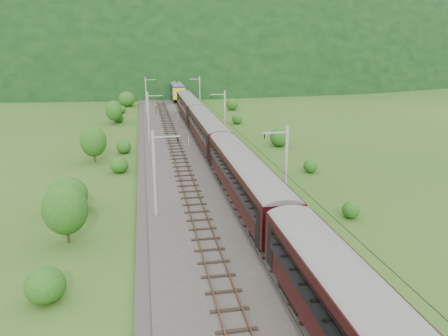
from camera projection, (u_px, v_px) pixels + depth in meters
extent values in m
plane|color=#284A17|center=(222.00, 214.00, 41.65)|extent=(600.00, 600.00, 0.00)
cube|color=#38332D|center=(207.00, 181.00, 51.07)|extent=(14.00, 220.00, 0.30)
cube|color=#523323|center=(180.00, 180.00, 50.43)|extent=(0.08, 220.00, 0.15)
cube|color=#523323|center=(193.00, 179.00, 50.68)|extent=(0.08, 220.00, 0.15)
cube|color=black|center=(186.00, 180.00, 50.59)|extent=(2.40, 220.00, 0.12)
cube|color=#523323|center=(221.00, 177.00, 51.27)|extent=(0.08, 220.00, 0.15)
cube|color=#523323|center=(233.00, 177.00, 51.52)|extent=(0.08, 220.00, 0.15)
cube|color=black|center=(227.00, 178.00, 51.43)|extent=(2.40, 220.00, 0.12)
cylinder|color=gray|center=(154.00, 174.00, 39.39)|extent=(0.28, 0.28, 8.00)
cube|color=gray|center=(166.00, 137.00, 38.67)|extent=(2.40, 0.12, 0.12)
cylinder|color=black|center=(178.00, 140.00, 38.92)|extent=(0.10, 0.10, 0.50)
cylinder|color=gray|center=(148.00, 117.00, 69.65)|extent=(0.28, 0.28, 8.00)
cube|color=gray|center=(155.00, 96.00, 68.92)|extent=(2.40, 0.12, 0.12)
cylinder|color=black|center=(162.00, 97.00, 69.18)|extent=(0.10, 0.10, 0.50)
cylinder|color=gray|center=(146.00, 95.00, 99.91)|extent=(0.28, 0.28, 8.00)
cube|color=gray|center=(151.00, 80.00, 99.18)|extent=(2.40, 0.12, 0.12)
cylinder|color=black|center=(155.00, 81.00, 99.44)|extent=(0.10, 0.10, 0.50)
cylinder|color=gray|center=(145.00, 83.00, 130.17)|extent=(0.28, 0.28, 8.00)
cube|color=gray|center=(148.00, 71.00, 129.44)|extent=(2.40, 0.12, 0.12)
cylinder|color=black|center=(152.00, 72.00, 129.70)|extent=(0.10, 0.10, 0.50)
cylinder|color=gray|center=(144.00, 75.00, 160.43)|extent=(0.28, 0.28, 8.00)
cube|color=gray|center=(147.00, 66.00, 159.70)|extent=(2.40, 0.12, 0.12)
cylinder|color=black|center=(150.00, 67.00, 159.96)|extent=(0.10, 0.10, 0.50)
cylinder|color=gray|center=(286.00, 167.00, 41.55)|extent=(0.28, 0.28, 8.00)
cube|color=gray|center=(275.00, 133.00, 40.41)|extent=(2.40, 0.12, 0.12)
cylinder|color=black|center=(264.00, 136.00, 40.31)|extent=(0.10, 0.10, 0.50)
cylinder|color=gray|center=(225.00, 115.00, 71.81)|extent=(0.28, 0.28, 8.00)
cube|color=gray|center=(217.00, 94.00, 70.66)|extent=(2.40, 0.12, 0.12)
cylinder|color=black|center=(211.00, 96.00, 70.57)|extent=(0.10, 0.10, 0.50)
cylinder|color=gray|center=(200.00, 94.00, 102.07)|extent=(0.28, 0.28, 8.00)
cube|color=gray|center=(194.00, 79.00, 100.92)|extent=(2.40, 0.12, 0.12)
cylinder|color=black|center=(190.00, 80.00, 100.83)|extent=(0.10, 0.10, 0.50)
cylinder|color=gray|center=(186.00, 82.00, 132.32)|extent=(0.28, 0.28, 8.00)
cube|color=gray|center=(182.00, 71.00, 131.18)|extent=(2.40, 0.12, 0.12)
cylinder|color=black|center=(179.00, 72.00, 131.09)|extent=(0.10, 0.10, 0.50)
cylinder|color=gray|center=(178.00, 75.00, 162.58)|extent=(0.28, 0.28, 8.00)
cube|color=gray|center=(174.00, 66.00, 161.44)|extent=(2.40, 0.12, 0.12)
cylinder|color=black|center=(172.00, 67.00, 161.35)|extent=(0.10, 0.10, 0.50)
cylinder|color=black|center=(185.00, 123.00, 48.74)|extent=(0.03, 198.00, 0.03)
cylinder|color=black|center=(227.00, 122.00, 49.57)|extent=(0.03, 198.00, 0.03)
ellipsoid|color=black|center=(152.00, 68.00, 287.50)|extent=(504.00, 360.00, 244.00)
cylinder|color=slate|center=(386.00, 323.00, 17.73)|extent=(3.22, 24.29, 3.22)
cube|color=black|center=(306.00, 290.00, 26.82)|extent=(2.44, 3.55, 1.00)
cube|color=black|center=(245.00, 177.00, 42.03)|extent=(3.22, 24.41, 3.33)
cylinder|color=slate|center=(245.00, 162.00, 41.62)|extent=(3.22, 24.29, 3.22)
cube|color=black|center=(228.00, 174.00, 41.63)|extent=(0.05, 21.48, 1.28)
cube|color=black|center=(261.00, 173.00, 42.20)|extent=(0.05, 21.48, 1.28)
cube|color=black|center=(269.00, 235.00, 34.54)|extent=(2.44, 3.55, 1.00)
cube|color=black|center=(228.00, 174.00, 50.70)|extent=(2.44, 3.55, 1.00)
cube|color=black|center=(207.00, 129.00, 65.91)|extent=(3.22, 24.41, 3.33)
cylinder|color=slate|center=(207.00, 119.00, 65.50)|extent=(3.22, 24.29, 3.22)
cube|color=black|center=(196.00, 127.00, 65.52)|extent=(0.05, 21.48, 1.28)
cube|color=black|center=(218.00, 126.00, 66.08)|extent=(0.05, 21.48, 1.28)
cube|color=black|center=(216.00, 157.00, 58.43)|extent=(2.44, 3.55, 1.00)
cube|color=black|center=(200.00, 132.00, 74.58)|extent=(2.44, 3.55, 1.00)
cube|color=black|center=(189.00, 106.00, 89.79)|extent=(3.22, 24.41, 3.33)
cylinder|color=slate|center=(189.00, 99.00, 89.38)|extent=(3.22, 24.29, 3.22)
cube|color=black|center=(181.00, 104.00, 89.40)|extent=(0.05, 21.48, 1.28)
cube|color=black|center=(197.00, 104.00, 89.97)|extent=(0.05, 21.48, 1.28)
cube|color=black|center=(194.00, 124.00, 82.31)|extent=(2.44, 3.55, 1.00)
cube|color=black|center=(186.00, 111.00, 98.47)|extent=(2.44, 3.55, 1.00)
cube|color=navy|center=(176.00, 89.00, 123.12)|extent=(3.22, 19.97, 3.33)
cylinder|color=slate|center=(176.00, 84.00, 122.71)|extent=(3.22, 19.87, 3.22)
cube|color=black|center=(170.00, 88.00, 122.73)|extent=(0.05, 17.58, 1.28)
cube|color=black|center=(182.00, 88.00, 123.29)|extent=(0.05, 17.58, 1.28)
cube|color=black|center=(178.00, 100.00, 117.10)|extent=(2.44, 3.55, 1.00)
cube|color=black|center=(175.00, 94.00, 130.32)|extent=(2.44, 3.55, 1.00)
cube|color=gold|center=(174.00, 87.00, 132.43)|extent=(3.28, 0.50, 3.00)
cube|color=gold|center=(179.00, 94.00, 113.93)|extent=(3.28, 0.50, 3.00)
cube|color=black|center=(175.00, 80.00, 125.33)|extent=(0.08, 1.60, 1.00)
cylinder|color=red|center=(189.00, 141.00, 68.12)|extent=(0.14, 0.14, 1.33)
cylinder|color=red|center=(178.00, 117.00, 90.40)|extent=(0.14, 0.14, 1.31)
cylinder|color=black|center=(156.00, 109.00, 99.51)|extent=(0.13, 0.13, 1.84)
sphere|color=red|center=(156.00, 105.00, 99.24)|extent=(0.22, 0.22, 0.22)
ellipsoid|color=#194C14|center=(45.00, 286.00, 27.18)|extent=(2.52, 2.52, 2.27)
ellipsoid|color=#194C14|center=(67.00, 195.00, 41.63)|extent=(3.85, 3.85, 3.46)
ellipsoid|color=#194C14|center=(119.00, 165.00, 54.59)|extent=(2.24, 2.24, 2.01)
ellipsoid|color=#194C14|center=(124.00, 147.00, 64.29)|extent=(2.15, 2.15, 1.93)
ellipsoid|color=#194C14|center=(97.00, 132.00, 75.38)|extent=(1.88, 1.88, 1.69)
ellipsoid|color=#194C14|center=(119.00, 118.00, 89.35)|extent=(2.09, 2.09, 1.88)
ellipsoid|color=#194C14|center=(121.00, 109.00, 100.99)|extent=(2.08, 2.08, 1.88)
ellipsoid|color=#194C14|center=(127.00, 99.00, 111.75)|extent=(4.25, 4.25, 3.83)
ellipsoid|color=#194C14|center=(116.00, 94.00, 124.20)|extent=(4.13, 4.13, 3.72)
cylinder|color=black|center=(67.00, 227.00, 35.22)|extent=(0.24, 0.24, 2.77)
ellipsoid|color=#194C14|center=(65.00, 209.00, 34.78)|extent=(3.56, 3.56, 4.27)
cylinder|color=black|center=(94.00, 153.00, 59.35)|extent=(0.24, 0.24, 2.72)
ellipsoid|color=#194C14|center=(93.00, 141.00, 58.92)|extent=(3.50, 3.50, 4.20)
cylinder|color=black|center=(114.00, 118.00, 87.11)|extent=(0.24, 0.24, 2.59)
ellipsoid|color=#194C14|center=(114.00, 111.00, 86.70)|extent=(3.33, 3.33, 3.99)
ellipsoid|color=#194C14|center=(351.00, 211.00, 40.46)|extent=(1.62, 1.62, 1.46)
ellipsoid|color=#194C14|center=(310.00, 166.00, 54.70)|extent=(1.77, 1.77, 1.59)
ellipsoid|color=#194C14|center=(279.00, 138.00, 68.58)|extent=(2.91, 2.91, 2.62)
ellipsoid|color=#194C14|center=(237.00, 119.00, 87.66)|extent=(2.10, 2.10, 1.89)
ellipsoid|color=#194C14|center=(232.00, 105.00, 105.93)|extent=(2.89, 2.89, 2.60)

